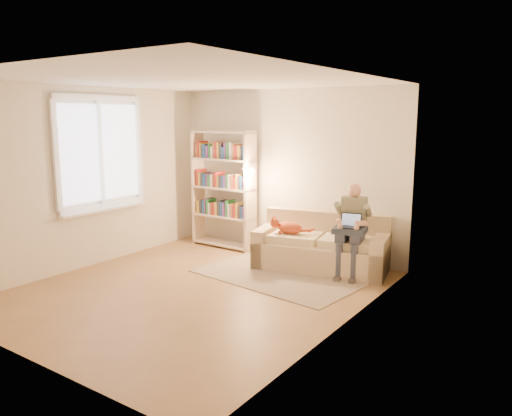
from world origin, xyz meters
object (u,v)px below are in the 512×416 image
Objects in this scene: sofa at (322,249)px; cat at (290,227)px; laptop at (345,223)px; person at (352,224)px; bookshelf at (223,183)px.

cat is at bearing -165.20° from sofa.
laptop is (0.83, 0.05, 0.15)m from cat.
person is 4.03× the size of laptop.
laptop is (0.42, -0.16, 0.46)m from sofa.
bookshelf is at bearing 163.03° from person.
sofa reaches higher than cat.
laptop is at bearing -127.27° from person.
person is at bearing -1.65° from cat.
laptop is at bearing -6.55° from bookshelf.
bookshelf is (-2.34, 0.32, 0.33)m from laptop.
sofa is 2.09m from bookshelf.
person is 0.12m from laptop.
laptop is 0.16× the size of bookshelf.
person is 2.43m from bookshelf.
bookshelf reaches higher than laptop.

